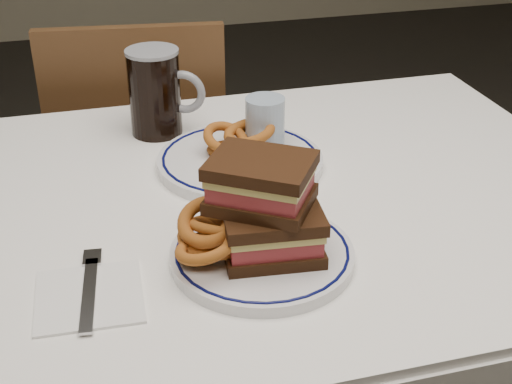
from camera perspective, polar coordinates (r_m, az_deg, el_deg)
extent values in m
cube|color=white|center=(1.14, -2.34, -1.12)|extent=(1.26, 0.86, 0.03)
cylinder|color=#402C14|center=(1.78, 12.51, -4.00)|extent=(0.06, 0.06, 0.71)
cube|color=white|center=(1.56, -5.88, 3.91)|extent=(1.26, 0.01, 0.17)
cube|color=#402C14|center=(1.92, -8.92, 1.04)|extent=(0.45, 0.45, 0.04)
cylinder|color=#402C14|center=(2.18, -3.92, -1.55)|extent=(0.03, 0.03, 0.40)
cylinder|color=#402C14|center=(1.89, -3.08, -6.93)|extent=(0.03, 0.03, 0.40)
cylinder|color=#402C14|center=(2.19, -13.05, -2.16)|extent=(0.03, 0.03, 0.40)
cylinder|color=#402C14|center=(1.90, -13.69, -7.60)|extent=(0.03, 0.03, 0.40)
cube|color=#402C14|center=(1.65, -9.54, 5.47)|extent=(0.41, 0.08, 0.45)
cylinder|color=white|center=(0.98, 0.48, -5.07)|extent=(0.25, 0.25, 0.02)
torus|color=#090D46|center=(0.98, 0.48, -4.66)|extent=(0.24, 0.24, 0.00)
cube|color=black|center=(0.97, 1.26, -4.45)|extent=(0.14, 0.12, 0.02)
cube|color=#9D2D2D|center=(0.96, 1.28, -3.47)|extent=(0.13, 0.11, 0.02)
cube|color=tan|center=(0.95, 1.29, -2.63)|extent=(0.13, 0.11, 0.01)
cube|color=black|center=(0.94, 1.30, -1.90)|extent=(0.14, 0.12, 0.02)
cube|color=black|center=(0.94, 0.39, -0.58)|extent=(0.17, 0.16, 0.02)
cube|color=#9D2D2D|center=(0.93, 0.39, 0.47)|extent=(0.15, 0.15, 0.02)
cube|color=tan|center=(0.93, 0.40, 1.37)|extent=(0.16, 0.15, 0.01)
cube|color=black|center=(0.92, 0.40, 2.15)|extent=(0.17, 0.16, 0.02)
torus|color=brown|center=(0.96, -2.55, -4.76)|extent=(0.08, 0.07, 0.05)
torus|color=brown|center=(0.96, -4.08, -4.43)|extent=(0.08, 0.08, 0.04)
torus|color=brown|center=(0.96, -3.82, -3.63)|extent=(0.09, 0.09, 0.04)
torus|color=brown|center=(0.92, -4.11, -4.43)|extent=(0.08, 0.08, 0.04)
torus|color=brown|center=(0.95, -3.30, -2.88)|extent=(0.08, 0.07, 0.06)
torus|color=brown|center=(0.94, -3.98, -2.40)|extent=(0.09, 0.08, 0.07)
cylinder|color=silver|center=(1.03, -1.49, -1.47)|extent=(0.06, 0.06, 0.04)
cylinder|color=#880204|center=(1.03, -1.50, -0.89)|extent=(0.05, 0.05, 0.01)
cylinder|color=black|center=(1.34, -8.11, 7.84)|extent=(0.10, 0.10, 0.16)
cylinder|color=gray|center=(1.32, -8.35, 11.07)|extent=(0.10, 0.10, 0.01)
torus|color=gray|center=(1.33, -5.82, 7.95)|extent=(0.08, 0.05, 0.08)
cylinder|color=#98ADC4|center=(1.25, 0.72, 5.18)|extent=(0.07, 0.07, 0.11)
cylinder|color=white|center=(1.23, -1.27, 2.44)|extent=(0.28, 0.28, 0.02)
torus|color=#090D46|center=(1.22, -1.28, 2.84)|extent=(0.27, 0.27, 0.01)
torus|color=brown|center=(1.24, -1.94, 3.59)|extent=(0.09, 0.09, 0.04)
torus|color=brown|center=(1.25, -0.70, 4.31)|extent=(0.09, 0.09, 0.06)
torus|color=brown|center=(1.22, -2.44, 4.34)|extent=(0.09, 0.08, 0.05)
torus|color=brown|center=(1.22, -0.54, 4.81)|extent=(0.09, 0.09, 0.04)
cube|color=white|center=(0.94, -13.19, -8.14)|extent=(0.14, 0.14, 0.00)
cube|color=#ADADB1|center=(0.94, -13.22, -7.94)|extent=(0.03, 0.16, 0.00)
cube|color=#ADADB1|center=(1.01, -12.97, -5.12)|extent=(0.03, 0.04, 0.00)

